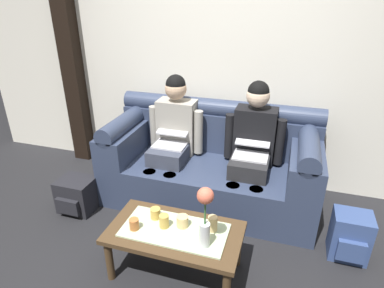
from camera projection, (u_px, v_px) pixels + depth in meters
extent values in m
plane|color=black|center=(170.00, 282.00, 2.39)|extent=(14.00, 14.00, 0.00)
cube|color=silver|center=(227.00, 45.00, 3.24)|extent=(6.00, 0.12, 2.90)
cube|color=black|center=(69.00, 39.00, 3.61)|extent=(0.20, 0.20, 2.90)
cube|color=#2D3851|center=(209.00, 182.00, 3.25)|extent=(2.02, 0.88, 0.42)
cube|color=#2D3851|center=(218.00, 132.00, 3.36)|extent=(2.02, 0.22, 0.40)
cylinder|color=#2D3851|center=(219.00, 108.00, 3.25)|extent=(2.02, 0.18, 0.18)
cube|color=#2D3851|center=(127.00, 139.00, 3.33)|extent=(0.28, 0.88, 0.28)
cylinder|color=#2D3851|center=(126.00, 122.00, 3.25)|extent=(0.18, 0.88, 0.18)
cube|color=#2D3851|center=(306.00, 163.00, 2.86)|extent=(0.28, 0.88, 0.28)
cylinder|color=#2D3851|center=(309.00, 144.00, 2.78)|extent=(0.18, 0.88, 0.18)
cube|color=#383D4C|center=(169.00, 154.00, 3.18)|extent=(0.34, 0.40, 0.15)
cylinder|color=#383D4C|center=(151.00, 191.00, 3.10)|extent=(0.12, 0.12, 0.42)
cylinder|color=#383D4C|center=(170.00, 194.00, 3.05)|extent=(0.12, 0.12, 0.42)
cube|color=gray|center=(177.00, 126.00, 3.30)|extent=(0.38, 0.22, 0.54)
cylinder|color=gray|center=(154.00, 127.00, 3.34)|extent=(0.09, 0.09, 0.44)
cylinder|color=gray|center=(198.00, 132.00, 3.21)|extent=(0.09, 0.09, 0.44)
sphere|color=tan|center=(176.00, 89.00, 3.12)|extent=(0.21, 0.21, 0.21)
sphere|color=black|center=(176.00, 85.00, 3.10)|extent=(0.19, 0.19, 0.19)
cube|color=silver|center=(170.00, 145.00, 3.16)|extent=(0.31, 0.22, 0.02)
cube|color=silver|center=(174.00, 130.00, 3.23)|extent=(0.31, 0.21, 0.05)
cube|color=black|center=(174.00, 130.00, 3.22)|extent=(0.27, 0.18, 0.04)
cube|color=#232326|center=(250.00, 165.00, 2.97)|extent=(0.34, 0.40, 0.15)
cylinder|color=#232326|center=(232.00, 205.00, 2.89)|extent=(0.12, 0.12, 0.42)
cylinder|color=#232326|center=(254.00, 209.00, 2.84)|extent=(0.12, 0.12, 0.42)
cube|color=black|center=(255.00, 135.00, 3.09)|extent=(0.38, 0.22, 0.54)
cylinder|color=black|center=(229.00, 136.00, 3.13)|extent=(0.09, 0.09, 0.44)
cylinder|color=black|center=(280.00, 142.00, 3.00)|extent=(0.09, 0.09, 0.44)
sphere|color=beige|center=(258.00, 96.00, 2.91)|extent=(0.21, 0.21, 0.21)
sphere|color=black|center=(258.00, 91.00, 2.89)|extent=(0.19, 0.19, 0.19)
cube|color=silver|center=(251.00, 156.00, 2.95)|extent=(0.31, 0.22, 0.02)
cube|color=silver|center=(254.00, 139.00, 3.02)|extent=(0.31, 0.21, 0.06)
cube|color=black|center=(253.00, 140.00, 3.01)|extent=(0.27, 0.18, 0.05)
cube|color=#47331E|center=(175.00, 233.00, 2.33)|extent=(0.96, 0.52, 0.04)
cube|color=#B2C69E|center=(175.00, 230.00, 2.32)|extent=(0.75, 0.36, 0.01)
cylinder|color=#47331E|center=(109.00, 260.00, 2.35)|extent=(0.06, 0.06, 0.35)
cylinder|color=#47331E|center=(135.00, 224.00, 2.71)|extent=(0.06, 0.06, 0.35)
cylinder|color=#47331E|center=(238.00, 246.00, 2.48)|extent=(0.06, 0.06, 0.35)
cylinder|color=silver|center=(205.00, 235.00, 2.14)|extent=(0.07, 0.07, 0.18)
cylinder|color=#3D7538|center=(205.00, 213.00, 2.06)|extent=(0.01, 0.01, 0.18)
sphere|color=#E0664C|center=(205.00, 196.00, 2.01)|extent=(0.11, 0.11, 0.11)
cylinder|color=gold|center=(164.00, 221.00, 2.33)|extent=(0.07, 0.07, 0.10)
cylinder|color=#DBB77A|center=(183.00, 221.00, 2.34)|extent=(0.08, 0.08, 0.08)
cylinder|color=#B26633|center=(134.00, 224.00, 2.31)|extent=(0.07, 0.07, 0.08)
cylinder|color=#DBB77A|center=(213.00, 223.00, 2.29)|extent=(0.07, 0.07, 0.11)
cylinder|color=gold|center=(156.00, 213.00, 2.42)|extent=(0.08, 0.08, 0.08)
cube|color=#33477A|center=(350.00, 235.00, 2.56)|extent=(0.28, 0.23, 0.39)
cube|color=#33477A|center=(351.00, 251.00, 2.45)|extent=(0.20, 0.05, 0.17)
cube|color=black|center=(77.00, 195.00, 3.13)|extent=(0.33, 0.27, 0.33)
cube|color=black|center=(68.00, 207.00, 3.01)|extent=(0.23, 0.05, 0.15)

